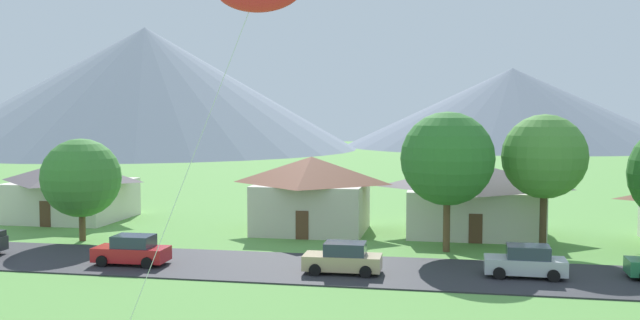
{
  "coord_description": "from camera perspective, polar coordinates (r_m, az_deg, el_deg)",
  "views": [
    {
      "loc": [
        7.51,
        -10.56,
        8.74
      ],
      "look_at": [
        1.92,
        18.83,
        6.71
      ],
      "focal_mm": 38.86,
      "sensor_mm": 36.0,
      "label": 1
    }
  ],
  "objects": [
    {
      "name": "parked_car_silver_west_end",
      "position": [
        38.58,
        16.59,
        -8.05
      ],
      "size": [
        4.23,
        2.14,
        1.68
      ],
      "color": "#B7BCC1",
      "rests_on": "road_strip"
    },
    {
      "name": "parked_car_tan_mid_west",
      "position": [
        37.85,
        1.92,
        -8.12
      ],
      "size": [
        4.24,
        2.15,
        1.68
      ],
      "color": "tan",
      "rests_on": "road_strip"
    },
    {
      "name": "house_leftmost",
      "position": [
        60.34,
        -19.76,
        -2.22
      ],
      "size": [
        9.08,
        8.37,
        4.93
      ],
      "color": "beige",
      "rests_on": "ground"
    },
    {
      "name": "house_rightmost",
      "position": [
        50.93,
        -0.7,
        -2.72
      ],
      "size": [
        8.5,
        7.1,
        5.55
      ],
      "color": "beige",
      "rests_on": "ground"
    },
    {
      "name": "mountain_far_east_ridge",
      "position": [
        174.18,
        -14.16,
        5.74
      ],
      "size": [
        102.6,
        102.6,
        29.43
      ],
      "primitive_type": "cone",
      "color": "gray",
      "rests_on": "ground"
    },
    {
      "name": "tree_center",
      "position": [
        44.01,
        10.45,
        0.1
      ],
      "size": [
        5.89,
        5.89,
        8.84
      ],
      "color": "brown",
      "rests_on": "ground"
    },
    {
      "name": "house_left_center",
      "position": [
        51.2,
        12.58,
        -3.0
      ],
      "size": [
        10.02,
        8.05,
        5.17
      ],
      "color": "beige",
      "rests_on": "ground"
    },
    {
      "name": "tree_right_of_center",
      "position": [
        46.12,
        18.0,
        0.26
      ],
      "size": [
        5.36,
        5.36,
        8.67
      ],
      "color": "#4C3823",
      "rests_on": "ground"
    },
    {
      "name": "tree_near_left",
      "position": [
        49.8,
        -19.07,
        -1.4
      ],
      "size": [
        5.36,
        5.36,
        7.02
      ],
      "color": "brown",
      "rests_on": "ground"
    },
    {
      "name": "road_strip",
      "position": [
        39.25,
        -0.54,
        -8.92
      ],
      "size": [
        160.0,
        7.6,
        0.08
      ],
      "primitive_type": "cube",
      "color": "#2D2D33",
      "rests_on": "ground"
    },
    {
      "name": "mountain_far_west_ridge",
      "position": [
        189.47,
        15.52,
        4.21
      ],
      "size": [
        87.93,
        87.93,
        20.52
      ],
      "primitive_type": "cone",
      "color": "slate",
      "rests_on": "ground"
    },
    {
      "name": "parked_car_red_east_end",
      "position": [
        41.39,
        -15.22,
        -7.21
      ],
      "size": [
        4.23,
        2.13,
        1.68
      ],
      "color": "red",
      "rests_on": "road_strip"
    }
  ]
}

